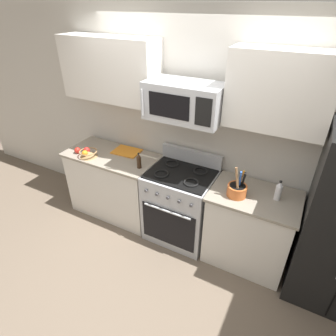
{
  "coord_description": "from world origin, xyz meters",
  "views": [
    {
      "loc": [
        1.14,
        -1.76,
        2.63
      ],
      "look_at": [
        -0.1,
        0.56,
        1.03
      ],
      "focal_mm": 30.02,
      "sensor_mm": 36.0,
      "label": 1
    }
  ],
  "objects_px": {
    "utensil_crock": "(237,190)",
    "apple_loose": "(77,150)",
    "microwave": "(184,101)",
    "fruit_basket": "(88,153)",
    "range_oven": "(180,204)",
    "bottle_soy": "(139,161)",
    "bottle_vinegar": "(279,191)",
    "cutting_board": "(127,151)"
  },
  "relations": [
    {
      "from": "utensil_crock",
      "to": "apple_loose",
      "type": "xyz_separation_m",
      "value": [
        -2.07,
        -0.08,
        -0.03
      ]
    },
    {
      "from": "microwave",
      "to": "utensil_crock",
      "type": "relative_size",
      "value": 2.28
    },
    {
      "from": "fruit_basket",
      "to": "range_oven",
      "type": "bearing_deg",
      "value": 8.34
    },
    {
      "from": "bottle_soy",
      "to": "range_oven",
      "type": "bearing_deg",
      "value": 12.05
    },
    {
      "from": "microwave",
      "to": "bottle_vinegar",
      "type": "xyz_separation_m",
      "value": [
        1.04,
        0.01,
        -0.74
      ]
    },
    {
      "from": "microwave",
      "to": "bottle_soy",
      "type": "xyz_separation_m",
      "value": [
        -0.5,
        -0.13,
        -0.75
      ]
    },
    {
      "from": "range_oven",
      "to": "cutting_board",
      "type": "height_order",
      "value": "range_oven"
    },
    {
      "from": "utensil_crock",
      "to": "fruit_basket",
      "type": "xyz_separation_m",
      "value": [
        -1.88,
        -0.08,
        -0.02
      ]
    },
    {
      "from": "microwave",
      "to": "utensil_crock",
      "type": "height_order",
      "value": "microwave"
    },
    {
      "from": "microwave",
      "to": "bottle_vinegar",
      "type": "bearing_deg",
      "value": 0.35
    },
    {
      "from": "microwave",
      "to": "cutting_board",
      "type": "bearing_deg",
      "value": 171.9
    },
    {
      "from": "fruit_basket",
      "to": "utensil_crock",
      "type": "bearing_deg",
      "value": 2.45
    },
    {
      "from": "range_oven",
      "to": "apple_loose",
      "type": "distance_m",
      "value": 1.49
    },
    {
      "from": "range_oven",
      "to": "fruit_basket",
      "type": "bearing_deg",
      "value": -171.66
    },
    {
      "from": "range_oven",
      "to": "bottle_soy",
      "type": "relative_size",
      "value": 5.55
    },
    {
      "from": "fruit_basket",
      "to": "bottle_vinegar",
      "type": "relative_size",
      "value": 1.05
    },
    {
      "from": "microwave",
      "to": "cutting_board",
      "type": "relative_size",
      "value": 2.26
    },
    {
      "from": "apple_loose",
      "to": "bottle_soy",
      "type": "distance_m",
      "value": 0.9
    },
    {
      "from": "microwave",
      "to": "apple_loose",
      "type": "relative_size",
      "value": 9.84
    },
    {
      "from": "apple_loose",
      "to": "bottle_vinegar",
      "type": "distance_m",
      "value": 2.45
    },
    {
      "from": "fruit_basket",
      "to": "cutting_board",
      "type": "xyz_separation_m",
      "value": [
        0.36,
        0.33,
        -0.04
      ]
    },
    {
      "from": "microwave",
      "to": "cutting_board",
      "type": "distance_m",
      "value": 1.2
    },
    {
      "from": "cutting_board",
      "to": "bottle_soy",
      "type": "xyz_separation_m",
      "value": [
        0.36,
        -0.26,
        0.08
      ]
    },
    {
      "from": "range_oven",
      "to": "bottle_vinegar",
      "type": "relative_size",
      "value": 5.06
    },
    {
      "from": "range_oven",
      "to": "apple_loose",
      "type": "height_order",
      "value": "range_oven"
    },
    {
      "from": "range_oven",
      "to": "bottle_vinegar",
      "type": "height_order",
      "value": "bottle_vinegar"
    },
    {
      "from": "utensil_crock",
      "to": "bottle_vinegar",
      "type": "xyz_separation_m",
      "value": [
        0.37,
        0.13,
        0.03
      ]
    },
    {
      "from": "bottle_soy",
      "to": "bottle_vinegar",
      "type": "xyz_separation_m",
      "value": [
        1.54,
        0.14,
        0.01
      ]
    },
    {
      "from": "apple_loose",
      "to": "utensil_crock",
      "type": "bearing_deg",
      "value": 2.14
    },
    {
      "from": "range_oven",
      "to": "fruit_basket",
      "type": "relative_size",
      "value": 4.82
    },
    {
      "from": "fruit_basket",
      "to": "bottle_vinegar",
      "type": "xyz_separation_m",
      "value": [
        2.26,
        0.21,
        0.05
      ]
    },
    {
      "from": "apple_loose",
      "to": "bottle_soy",
      "type": "height_order",
      "value": "bottle_soy"
    },
    {
      "from": "bottle_soy",
      "to": "bottle_vinegar",
      "type": "distance_m",
      "value": 1.54
    },
    {
      "from": "fruit_basket",
      "to": "bottle_vinegar",
      "type": "height_order",
      "value": "bottle_vinegar"
    },
    {
      "from": "fruit_basket",
      "to": "cutting_board",
      "type": "height_order",
      "value": "fruit_basket"
    },
    {
      "from": "bottle_vinegar",
      "to": "fruit_basket",
      "type": "bearing_deg",
      "value": -174.64
    },
    {
      "from": "cutting_board",
      "to": "bottle_soy",
      "type": "bearing_deg",
      "value": -35.22
    },
    {
      "from": "microwave",
      "to": "fruit_basket",
      "type": "xyz_separation_m",
      "value": [
        -1.22,
        -0.21,
        -0.79
      ]
    },
    {
      "from": "range_oven",
      "to": "utensil_crock",
      "type": "height_order",
      "value": "utensil_crock"
    },
    {
      "from": "apple_loose",
      "to": "bottle_vinegar",
      "type": "xyz_separation_m",
      "value": [
        2.44,
        0.21,
        0.06
      ]
    },
    {
      "from": "apple_loose",
      "to": "cutting_board",
      "type": "bearing_deg",
      "value": 31.07
    },
    {
      "from": "range_oven",
      "to": "utensil_crock",
      "type": "relative_size",
      "value": 3.19
    }
  ]
}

